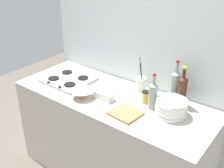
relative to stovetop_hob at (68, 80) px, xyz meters
name	(u,v)px	position (x,y,z in m)	size (l,w,h in m)	color
counter_block	(112,138)	(0.52, 0.01, -0.46)	(1.80, 0.70, 0.90)	beige
backsplash_panel	(137,59)	(0.52, 0.39, 0.22)	(1.90, 0.06, 2.26)	silver
stovetop_hob	(68,80)	(0.00, 0.00, 0.00)	(0.43, 0.39, 0.04)	#B2B2B7
plate_stack	(171,108)	(1.05, 0.06, 0.05)	(0.24, 0.25, 0.13)	white
wine_bottle_leftmost	(153,95)	(0.89, 0.06, 0.11)	(0.07, 0.07, 0.30)	gray
wine_bottle_mid_left	(182,91)	(1.05, 0.23, 0.13)	(0.08, 0.08, 0.35)	#472314
wine_bottle_mid_right	(175,86)	(0.98, 0.27, 0.13)	(0.07, 0.07, 0.36)	gray
mixing_bowl	(82,94)	(0.33, -0.16, 0.02)	(0.20, 0.20, 0.07)	beige
butter_dish	(104,96)	(0.50, -0.06, 0.02)	(0.17, 0.08, 0.07)	white
utensil_crock	(141,84)	(0.65, 0.26, 0.05)	(0.09, 0.09, 0.32)	silver
condiment_jar_front	(145,97)	(0.80, 0.10, 0.04)	(0.06, 0.06, 0.11)	gold
cutting_board	(125,113)	(0.77, -0.15, 0.00)	(0.23, 0.20, 0.02)	#9E7A4C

